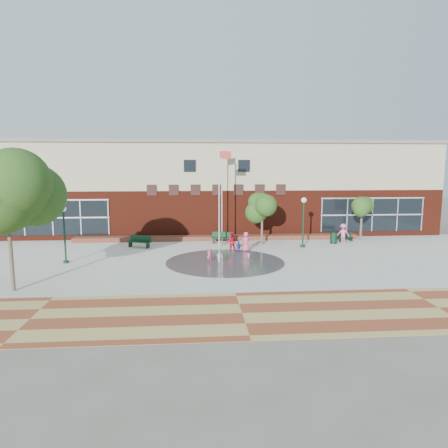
{
  "coord_description": "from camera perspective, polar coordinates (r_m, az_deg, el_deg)",
  "views": [
    {
      "loc": [
        -2.17,
        -24.55,
        6.74
      ],
      "look_at": [
        0.0,
        4.0,
        2.6
      ],
      "focal_mm": 32.0,
      "sensor_mm": 36.0,
      "label": 1
    }
  ],
  "objects": [
    {
      "name": "plaza_concrete",
      "position": [
        29.41,
        0.0,
        -5.01
      ],
      "size": [
        46.0,
        18.0,
        0.01
      ],
      "primitive_type": "cube",
      "color": "#A8A8A0",
      "rests_on": "ground"
    },
    {
      "name": "adult_pink",
      "position": [
        31.89,
        3.15,
        -2.54
      ],
      "size": [
        0.83,
        0.6,
        1.58
      ],
      "primitive_type": "imported",
      "rotation": [
        0.0,
        0.0,
        3.28
      ],
      "color": "#D94469",
      "rests_on": "ground"
    },
    {
      "name": "tree_mid",
      "position": [
        34.57,
        5.48,
        2.41
      ],
      "size": [
        2.65,
        2.65,
        4.47
      ],
      "color": "#483B2F",
      "rests_on": "ground"
    },
    {
      "name": "adult_red",
      "position": [
        31.8,
        1.1,
        -2.52
      ],
      "size": [
        0.85,
        0.7,
        1.62
      ],
      "primitive_type": "imported",
      "rotation": [
        0.0,
        0.0,
        3.03
      ],
      "color": "#B20B20",
      "rests_on": "ground"
    },
    {
      "name": "child_splash",
      "position": [
        28.39,
        -2.13,
        -4.42
      ],
      "size": [
        0.46,
        0.4,
        1.05
      ],
      "primitive_type": "imported",
      "rotation": [
        0.0,
        0.0,
        3.62
      ],
      "color": "#C5406E",
      "rests_on": "ground"
    },
    {
      "name": "tree_small_right",
      "position": [
        38.26,
        19.09,
        1.92
      ],
      "size": [
        2.27,
        2.27,
        3.89
      ],
      "color": "#483B2F",
      "rests_on": "ground"
    },
    {
      "name": "library_building",
      "position": [
        42.13,
        -1.4,
        5.37
      ],
      "size": [
        44.4,
        10.4,
        9.2
      ],
      "color": "#52180D",
      "rests_on": "ground"
    },
    {
      "name": "splash_pad",
      "position": [
        28.44,
        0.15,
        -5.47
      ],
      "size": [
        8.4,
        8.4,
        0.01
      ],
      "primitive_type": "cylinder",
      "color": "#383A3D",
      "rests_on": "ground"
    },
    {
      "name": "bench_right",
      "position": [
        37.61,
        16.98,
        -2.07
      ],
      "size": [
        1.58,
        1.0,
        0.77
      ],
      "rotation": [
        0.0,
        0.0,
        0.41
      ],
      "color": "black",
      "rests_on": "ground"
    },
    {
      "name": "bench_mid",
      "position": [
        35.21,
        -0.16,
        -2.28
      ],
      "size": [
        2.03,
        0.92,
        0.98
      ],
      "rotation": [
        0.0,
        0.0,
        -0.2
      ],
      "color": "black",
      "rests_on": "ground"
    },
    {
      "name": "trash_can",
      "position": [
        36.32,
        15.39,
        -1.91
      ],
      "size": [
        0.64,
        0.64,
        1.05
      ],
      "color": "black",
      "rests_on": "ground"
    },
    {
      "name": "flagpole_left",
      "position": [
        35.71,
        -0.24,
        4.93
      ],
      "size": [
        0.93,
        0.41,
        8.41
      ],
      "rotation": [
        0.0,
        0.0,
        0.37
      ],
      "color": "white",
      "rests_on": "ground"
    },
    {
      "name": "person_bench",
      "position": [
        36.7,
        16.64,
        -1.32
      ],
      "size": [
        1.21,
        0.81,
        1.75
      ],
      "primitive_type": "imported",
      "rotation": [
        0.0,
        0.0,
        2.99
      ],
      "color": "#DD5A98",
      "rests_on": "ground"
    },
    {
      "name": "tree_big_left",
      "position": [
        23.99,
        -28.7,
        4.36
      ],
      "size": [
        4.85,
        4.85,
        7.75
      ],
      "color": "#483B2F",
      "rests_on": "ground"
    },
    {
      "name": "water_jet_b",
      "position": [
        29.11,
        3.51,
        -5.18
      ],
      "size": [
        0.2,
        0.2,
        0.45
      ],
      "primitive_type": "cone",
      "rotation": [
        3.14,
        0.0,
        0.0
      ],
      "color": "white",
      "rests_on": "ground"
    },
    {
      "name": "flower_bed",
      "position": [
        36.83,
        -0.9,
        -2.32
      ],
      "size": [
        26.0,
        1.2,
        0.4
      ],
      "primitive_type": "cube",
      "color": "maroon",
      "rests_on": "ground"
    },
    {
      "name": "flagpole_right",
      "position": [
        33.1,
        -0.62,
        4.75
      ],
      "size": [
        1.05,
        0.17,
        8.47
      ],
      "rotation": [
        0.0,
        0.0,
        -0.05
      ],
      "color": "white",
      "rests_on": "ground"
    },
    {
      "name": "ground",
      "position": [
        25.55,
        0.69,
        -7.07
      ],
      "size": [
        120.0,
        120.0,
        0.0
      ],
      "primitive_type": "plane",
      "color": "#666056",
      "rests_on": "ground"
    },
    {
      "name": "bench_left",
      "position": [
        34.14,
        -12.02,
        -2.78
      ],
      "size": [
        2.07,
        1.34,
        1.01
      ],
      "rotation": [
        0.0,
        0.0,
        -0.43
      ],
      "color": "black",
      "rests_on": "ground"
    },
    {
      "name": "water_jet_a",
      "position": [
        27.82,
        -0.73,
        -5.79
      ],
      "size": [
        0.35,
        0.35,
        0.68
      ],
      "primitive_type": "cone",
      "rotation": [
        3.14,
        0.0,
        0.0
      ],
      "color": "white",
      "rests_on": "ground"
    },
    {
      "name": "child_blue",
      "position": [
        31.51,
        2.13,
        -3.3
      ],
      "size": [
        0.56,
        0.32,
        0.9
      ],
      "primitive_type": "imported",
      "rotation": [
        0.0,
        0.0,
        2.93
      ],
      "color": "#2D20A7",
      "rests_on": "ground"
    },
    {
      "name": "lamp_right",
      "position": [
        33.8,
        11.28,
        1.05
      ],
      "size": [
        0.44,
        0.44,
        4.2
      ],
      "color": "black",
      "rests_on": "ground"
    },
    {
      "name": "lamp_left",
      "position": [
        29.85,
        -21.87,
        -0.49
      ],
      "size": [
        0.43,
        0.43,
        4.06
      ],
      "color": "black",
      "rests_on": "ground"
    },
    {
      "name": "paver_band",
      "position": [
        18.92,
        2.59,
        -12.64
      ],
      "size": [
        46.0,
        6.0,
        0.01
      ],
      "primitive_type": "cube",
      "color": "brown",
      "rests_on": "ground"
    }
  ]
}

